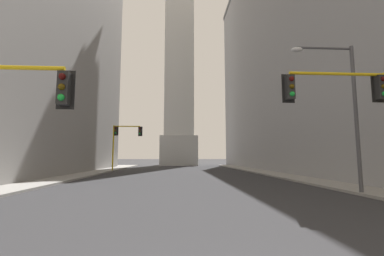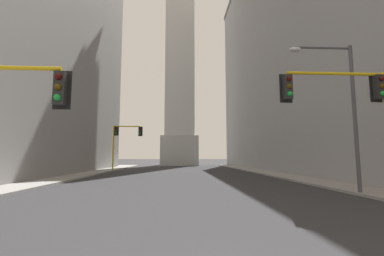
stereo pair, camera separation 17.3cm
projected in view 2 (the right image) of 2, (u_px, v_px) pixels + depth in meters
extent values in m
cube|color=gray|center=(48.00, 179.00, 21.96)|extent=(5.00, 68.71, 0.15)
cube|color=gray|center=(307.00, 178.00, 23.16)|extent=(5.00, 68.71, 0.15)
cube|color=#9E9EA0|center=(360.00, 40.00, 37.12)|extent=(28.67, 57.26, 37.45)
cube|color=silver|center=(179.00, 151.00, 58.61)|extent=(8.26, 8.26, 6.53)
cube|color=silver|center=(180.00, 38.00, 61.61)|extent=(6.60, 6.60, 47.65)
cube|color=black|center=(60.00, 89.00, 8.39)|extent=(0.35, 0.35, 1.10)
cube|color=black|center=(62.00, 90.00, 8.57)|extent=(0.58, 0.06, 1.32)
sphere|color=#410907|center=(58.00, 77.00, 8.24)|extent=(0.22, 0.22, 0.22)
sphere|color=#483506|center=(58.00, 87.00, 8.21)|extent=(0.22, 0.22, 0.22)
sphere|color=green|center=(57.00, 97.00, 8.17)|extent=(0.22, 0.22, 0.22)
cylinder|color=yellow|center=(113.00, 148.00, 34.78)|extent=(0.18, 0.18, 6.21)
cylinder|color=#262626|center=(113.00, 171.00, 34.44)|extent=(0.40, 0.40, 0.10)
cube|color=black|center=(116.00, 131.00, 35.06)|extent=(0.36, 0.36, 1.10)
cube|color=black|center=(116.00, 131.00, 35.24)|extent=(0.58, 0.07, 1.32)
sphere|color=#410907|center=(116.00, 128.00, 34.91)|extent=(0.22, 0.22, 0.22)
sphere|color=#483506|center=(116.00, 130.00, 34.87)|extent=(0.22, 0.22, 0.22)
sphere|color=green|center=(116.00, 133.00, 34.83)|extent=(0.22, 0.22, 0.22)
cylinder|color=yellow|center=(127.00, 126.00, 35.20)|extent=(3.57, 0.14, 0.14)
sphere|color=yellow|center=(114.00, 126.00, 35.11)|extent=(0.18, 0.18, 0.18)
cube|color=black|center=(140.00, 131.00, 35.22)|extent=(0.36, 0.36, 1.10)
cube|color=black|center=(140.00, 131.00, 35.40)|extent=(0.58, 0.07, 1.32)
sphere|color=#410907|center=(140.00, 129.00, 35.07)|extent=(0.22, 0.22, 0.22)
sphere|color=#483506|center=(140.00, 131.00, 35.03)|extent=(0.22, 0.22, 0.22)
sphere|color=green|center=(140.00, 134.00, 35.00)|extent=(0.22, 0.22, 0.22)
cube|color=black|center=(379.00, 87.00, 11.66)|extent=(0.35, 0.35, 1.10)
cube|color=black|center=(375.00, 88.00, 11.84)|extent=(0.58, 0.05, 1.32)
sphere|color=#410907|center=(381.00, 79.00, 11.51)|extent=(0.22, 0.22, 0.22)
sphere|color=#483506|center=(382.00, 86.00, 11.47)|extent=(0.22, 0.22, 0.22)
sphere|color=green|center=(383.00, 93.00, 11.44)|extent=(0.22, 0.22, 0.22)
cylinder|color=yellow|center=(336.00, 74.00, 11.62)|extent=(4.53, 0.14, 0.14)
sphere|color=yellow|center=(384.00, 74.00, 11.74)|extent=(0.18, 0.18, 0.18)
cube|color=black|center=(288.00, 87.00, 11.43)|extent=(0.35, 0.35, 1.10)
cube|color=black|center=(286.00, 88.00, 11.61)|extent=(0.58, 0.05, 1.32)
sphere|color=#410907|center=(289.00, 79.00, 11.28)|extent=(0.22, 0.22, 0.22)
sphere|color=#483506|center=(290.00, 86.00, 11.24)|extent=(0.22, 0.22, 0.22)
sphere|color=green|center=(290.00, 94.00, 11.20)|extent=(0.22, 0.22, 0.22)
cylinder|color=#4C4C51|center=(355.00, 118.00, 13.65)|extent=(0.20, 0.20, 8.04)
cylinder|color=#4C4C51|center=(323.00, 48.00, 14.00)|extent=(3.08, 0.12, 0.12)
sphere|color=#4C4C51|center=(350.00, 49.00, 14.08)|extent=(0.20, 0.20, 0.20)
ellipsoid|color=silver|center=(295.00, 49.00, 13.90)|extent=(0.64, 0.36, 0.26)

